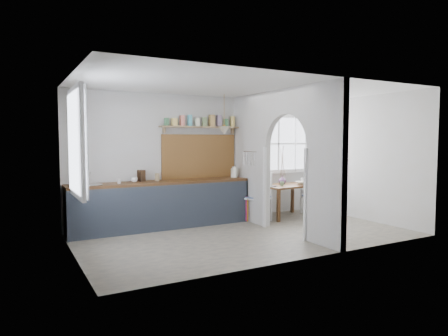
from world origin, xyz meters
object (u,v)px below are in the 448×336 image
chair_right (312,196)px  vase (282,180)px  dining_table (286,201)px  chair_left (257,197)px  kettle (234,172)px

chair_right → vase: size_ratio=4.45×
dining_table → chair_right: (0.77, 0.04, 0.05)m
dining_table → chair_right: 0.78m
chair_right → chair_left: bearing=88.3°
chair_right → kettle: 2.04m
kettle → vase: 1.22m
chair_right → vase: 0.84m
chair_left → vase: size_ratio=5.54×
dining_table → chair_left: chair_left is taller
chair_left → kettle: size_ratio=4.47×
dining_table → kettle: (-1.16, 0.27, 0.66)m
chair_right → kettle: kettle is taller
dining_table → vase: bearing=71.2°
dining_table → vase: vase is taller
dining_table → chair_left: 0.83m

